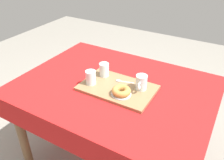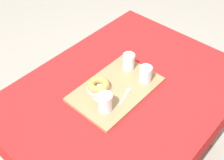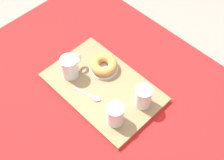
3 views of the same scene
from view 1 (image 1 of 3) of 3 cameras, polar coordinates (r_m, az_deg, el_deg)
name	(u,v)px [view 1 (image 1 of 3)]	position (r m, az deg, el deg)	size (l,w,h in m)	color
ground_plane	(114,159)	(2.04, 0.50, -18.90)	(6.00, 6.00, 0.00)	gray
dining_table	(114,98)	(1.60, 0.60, -4.38)	(1.29, 0.97, 0.74)	red
serving_tray	(117,88)	(1.50, 1.34, -1.94)	(0.48, 0.31, 0.02)	olive
tea_mug_left	(141,83)	(1.46, 7.22, -0.71)	(0.07, 0.11, 0.10)	silver
water_glass_near	(104,70)	(1.60, -1.94, 2.48)	(0.07, 0.07, 0.09)	silver
water_glass_far	(91,78)	(1.51, -5.24, 0.46)	(0.07, 0.07, 0.09)	silver
donut_plate_left	(121,94)	(1.42, 2.28, -3.49)	(0.12, 0.12, 0.01)	silver
sugar_donut_left	(121,91)	(1.41, 2.30, -2.71)	(0.12, 0.12, 0.04)	#BC7F3D
teaspoon_near	(120,81)	(1.55, 2.08, -0.22)	(0.12, 0.05, 0.01)	silver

